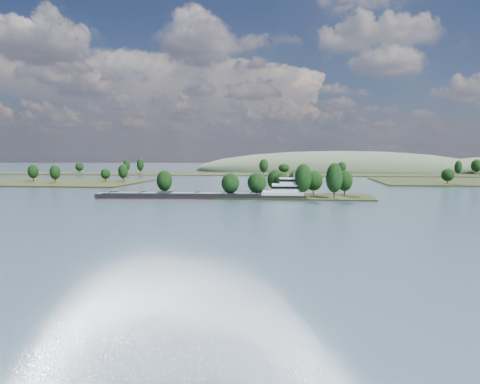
# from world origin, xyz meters

# --- Properties ---
(ground) EXTENTS (1800.00, 1800.00, 0.00)m
(ground) POSITION_xyz_m (0.00, 120.00, 0.00)
(ground) COLOR #354A5C
(ground) RESTS_ON ground
(tree_island) EXTENTS (100.00, 30.00, 15.45)m
(tree_island) POSITION_xyz_m (6.99, 178.83, 4.03)
(tree_island) COLOR black
(tree_island) RESTS_ON ground
(back_shoreline) EXTENTS (900.00, 60.00, 15.30)m
(back_shoreline) POSITION_xyz_m (7.33, 399.78, 0.65)
(back_shoreline) COLOR black
(back_shoreline) RESTS_ON ground
(hill_west) EXTENTS (320.00, 160.00, 44.00)m
(hill_west) POSITION_xyz_m (60.00, 500.00, 0.00)
(hill_west) COLOR #46593D
(hill_west) RESTS_ON ground
(cargo_barge) EXTENTS (87.05, 16.91, 11.70)m
(cargo_barge) POSITION_xyz_m (-14.46, 170.26, 1.47)
(cargo_barge) COLOR black
(cargo_barge) RESTS_ON ground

